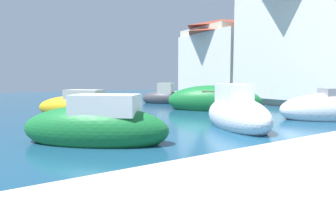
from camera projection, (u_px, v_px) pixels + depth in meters
name	position (u px, v px, depth m)	size (l,w,h in m)	color
ground	(264.00, 138.00, 9.38)	(80.00, 80.00, 0.00)	navy
moored_boat_0	(330.00, 109.00, 13.60)	(5.01, 4.19, 1.89)	white
moored_boat_1	(237.00, 114.00, 11.40)	(3.07, 4.62, 2.13)	white
moored_boat_2	(213.00, 101.00, 17.85)	(5.65, 5.88, 2.02)	#197233
moored_boat_4	(79.00, 107.00, 15.23)	(4.45, 4.65, 1.70)	gold
moored_boat_6	(96.00, 127.00, 8.63)	(4.63, 4.22, 1.84)	#197233
moored_boat_7	(163.00, 97.00, 22.73)	(3.37, 3.61, 1.95)	#3F3F47
moored_boat_9	(182.00, 97.00, 26.68)	(1.34, 3.55, 0.97)	#197233
waterfront_building_main	(311.00, 36.00, 21.26)	(7.33, 9.70, 9.23)	white
waterfront_building_annex	(225.00, 58.00, 29.29)	(6.59, 8.62, 7.12)	white
waterfront_building_far	(220.00, 56.00, 29.88)	(6.03, 7.08, 7.73)	beige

